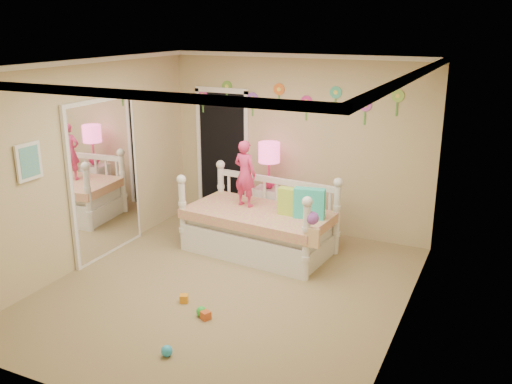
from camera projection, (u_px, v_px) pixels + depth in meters
The scene contains 18 objects.
floor at pixel (227, 289), 6.54m from camera, with size 4.00×4.50×0.01m, color #7F684C.
ceiling at pixel (223, 64), 5.77m from camera, with size 4.00×4.50×0.01m, color white.
back_wall at pixel (298, 145), 8.10m from camera, with size 4.00×0.01×2.60m, color tan.
left_wall at pixel (85, 165), 6.96m from camera, with size 0.01×4.50×2.60m, color tan.
right_wall at pixel (408, 209), 5.34m from camera, with size 0.01×4.50×2.60m, color tan.
crown_molding at pixel (223, 67), 5.78m from camera, with size 4.00×4.50×0.06m, color white, non-canonical shape.
daybed at pixel (259, 214), 7.46m from camera, with size 1.98×1.06×1.07m, color white, non-canonical shape.
pillow_turquoise at pixel (309, 203), 7.09m from camera, with size 0.40×0.14×0.40m, color #2AD3AF.
pillow_lime at pixel (292, 202), 7.21m from camera, with size 0.38×0.14×0.36m, color #AFD841.
child at pixel (245, 174), 7.49m from camera, with size 0.33×0.22×0.92m, color #DC326D.
nightstand at pixel (269, 210), 8.21m from camera, with size 0.41×0.31×0.69m, color white.
table_lamp at pixel (269, 158), 7.97m from camera, with size 0.31×0.31×0.68m.
closet_doorway at pixel (222, 154), 8.67m from camera, with size 0.90×0.04×2.07m, color black.
flower_decals at pixel (292, 101), 7.93m from camera, with size 3.40×0.02×0.50m, color #B2668C, non-canonical shape.
mirror_closet at pixel (105, 178), 7.28m from camera, with size 0.07×1.30×2.10m, color white.
wall_picture at pixel (29, 162), 6.10m from camera, with size 0.05×0.34×0.42m, color white.
hanging_bag at pixel (311, 231), 6.57m from camera, with size 0.20×0.16×0.36m, color beige, non-canonical shape.
toy_scatter at pixel (177, 313), 5.89m from camera, with size 0.80×1.30×0.11m, color #996666, non-canonical shape.
Camera 1 is at (2.82, -5.20, 3.04)m, focal length 38.83 mm.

